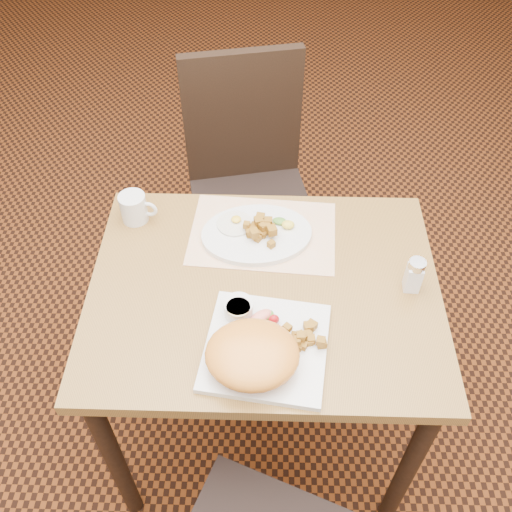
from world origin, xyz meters
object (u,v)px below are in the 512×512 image
(plate_oval, at_px, (257,234))
(salt_shaker, at_px, (414,275))
(coffee_mug, at_px, (134,208))
(plate_square, at_px, (266,347))
(table, at_px, (264,312))
(chair_far, at_px, (248,177))

(plate_oval, xyz_separation_m, salt_shaker, (0.40, -0.17, 0.04))
(plate_oval, bearing_deg, coffee_mug, 169.57)
(plate_square, relative_size, coffee_mug, 2.61)
(plate_square, bearing_deg, table, 92.20)
(table, distance_m, coffee_mug, 0.47)
(plate_square, relative_size, salt_shaker, 2.80)
(chair_far, xyz_separation_m, plate_square, (0.07, -0.87, 0.22))
(plate_square, xyz_separation_m, plate_oval, (-0.03, 0.36, 0.00))
(table, height_order, coffee_mug, coffee_mug)
(plate_oval, distance_m, salt_shaker, 0.43)
(plate_square, height_order, plate_oval, plate_oval)
(plate_oval, relative_size, salt_shaker, 3.05)
(plate_oval, xyz_separation_m, coffee_mug, (-0.34, 0.06, 0.03))
(table, bearing_deg, salt_shaker, 1.10)
(plate_square, bearing_deg, salt_shaker, 27.95)
(table, height_order, salt_shaker, salt_shaker)
(plate_oval, height_order, salt_shaker, salt_shaker)
(table, xyz_separation_m, coffee_mug, (-0.37, 0.24, 0.15))
(table, xyz_separation_m, plate_oval, (-0.02, 0.18, 0.12))
(table, relative_size, plate_oval, 2.96)
(chair_far, xyz_separation_m, plate_oval, (0.04, -0.51, 0.22))
(plate_square, bearing_deg, chair_far, 94.92)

